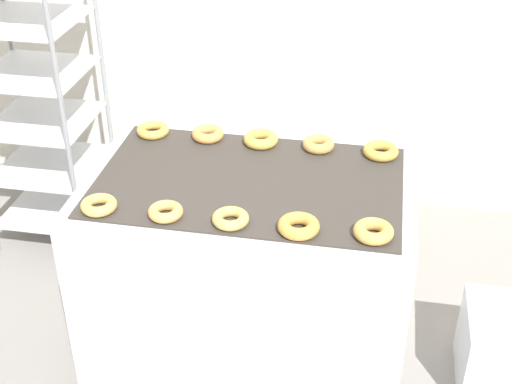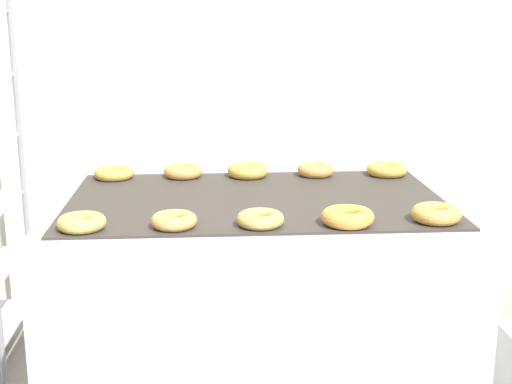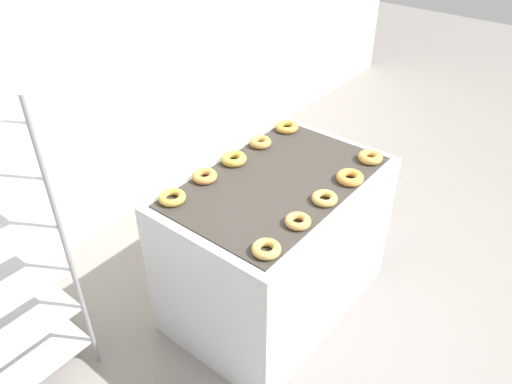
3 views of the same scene
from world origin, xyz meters
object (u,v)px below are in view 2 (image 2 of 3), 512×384
(donut_far_rightmost, at_px, (387,169))
(donut_far_right, at_px, (316,170))
(donut_far_center, at_px, (248,170))
(fryer_machine, at_px, (256,331))
(donut_near_leftmost, at_px, (82,222))
(donut_near_right, at_px, (348,217))
(donut_near_center, at_px, (260,219))
(donut_near_left, at_px, (174,220))
(donut_near_rightmost, at_px, (436,214))
(donut_far_leftmost, at_px, (114,173))
(donut_far_left, at_px, (183,171))

(donut_far_rightmost, bearing_deg, donut_far_right, 177.89)
(donut_far_center, bearing_deg, fryer_machine, -88.39)
(donut_near_leftmost, xyz_separation_m, donut_near_right, (0.73, -0.00, 0.00))
(donut_near_center, bearing_deg, donut_near_left, -179.99)
(donut_near_rightmost, distance_m, donut_far_right, 0.65)
(donut_near_leftmost, height_order, donut_far_rightmost, donut_far_rightmost)
(donut_near_left, distance_m, donut_near_rightmost, 0.74)
(donut_near_leftmost, distance_m, donut_far_rightmost, 1.16)
(donut_near_left, height_order, donut_far_rightmost, donut_far_rightmost)
(fryer_machine, relative_size, donut_near_rightmost, 9.18)
(donut_near_leftmost, xyz_separation_m, donut_far_center, (0.49, 0.61, 0.00))
(donut_near_rightmost, bearing_deg, donut_near_right, -176.73)
(donut_near_rightmost, bearing_deg, donut_near_center, -179.13)
(donut_far_leftmost, distance_m, donut_far_right, 0.72)
(donut_far_rightmost, bearing_deg, donut_near_center, -130.14)
(donut_near_right, xyz_separation_m, donut_far_left, (-0.47, 0.62, -0.00))
(donut_near_center, height_order, donut_far_right, donut_far_right)
(donut_near_rightmost, xyz_separation_m, donut_far_left, (-0.73, 0.61, -0.00))
(donut_near_leftmost, height_order, donut_far_right, donut_far_right)
(donut_near_rightmost, xyz_separation_m, donut_far_right, (-0.25, 0.60, -0.00))
(donut_far_left, bearing_deg, donut_far_right, -0.96)
(donut_near_right, xyz_separation_m, donut_far_rightmost, (0.26, 0.60, -0.00))
(donut_near_left, distance_m, donut_near_right, 0.48)
(donut_near_leftmost, distance_m, donut_far_center, 0.78)
(donut_near_right, bearing_deg, donut_near_rightmost, 3.27)
(donut_far_center, bearing_deg, donut_far_leftmost, 179.63)
(donut_far_right, bearing_deg, donut_far_center, 179.96)
(donut_near_center, relative_size, donut_far_left, 0.96)
(donut_near_left, relative_size, donut_far_left, 0.92)
(donut_far_leftmost, bearing_deg, donut_near_center, -51.94)
(donut_near_left, distance_m, donut_far_right, 0.77)
(donut_near_right, distance_m, donut_far_left, 0.78)
(fryer_machine, xyz_separation_m, donut_near_rightmost, (0.49, -0.29, 0.48))
(donut_near_center, xyz_separation_m, donut_far_rightmost, (0.50, 0.60, 0.00))
(donut_near_leftmost, bearing_deg, donut_near_rightmost, 0.60)
(donut_near_center, relative_size, donut_far_center, 0.90)
(donut_far_center, xyz_separation_m, donut_far_right, (0.24, -0.00, -0.00))
(donut_near_leftmost, height_order, donut_near_rightmost, donut_near_rightmost)
(donut_far_left, bearing_deg, donut_near_leftmost, -112.45)
(donut_near_leftmost, xyz_separation_m, donut_near_rightmost, (0.98, 0.01, 0.00))
(donut_near_leftmost, distance_m, donut_near_left, 0.25)
(donut_near_rightmost, height_order, donut_far_left, donut_near_rightmost)
(donut_far_rightmost, bearing_deg, donut_near_left, -141.15)
(fryer_machine, xyz_separation_m, donut_far_center, (-0.01, 0.31, 0.48))
(donut_near_rightmost, bearing_deg, donut_far_right, 113.04)
(donut_near_rightmost, bearing_deg, donut_far_center, 129.84)
(donut_far_center, bearing_deg, donut_far_rightmost, -1.10)
(donut_far_rightmost, bearing_deg, donut_far_center, 178.90)
(fryer_machine, bearing_deg, donut_far_center, 91.61)
(donut_far_rightmost, bearing_deg, donut_near_right, -113.32)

